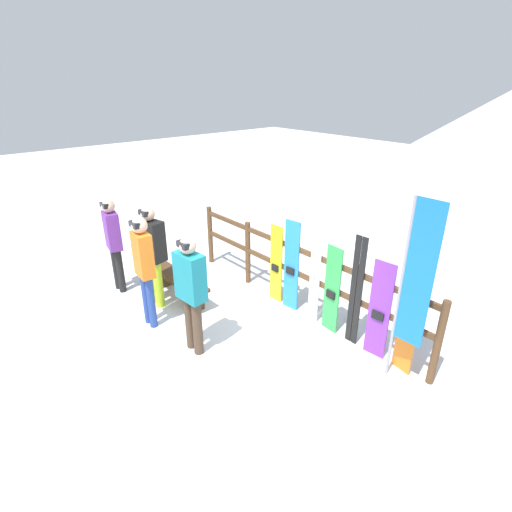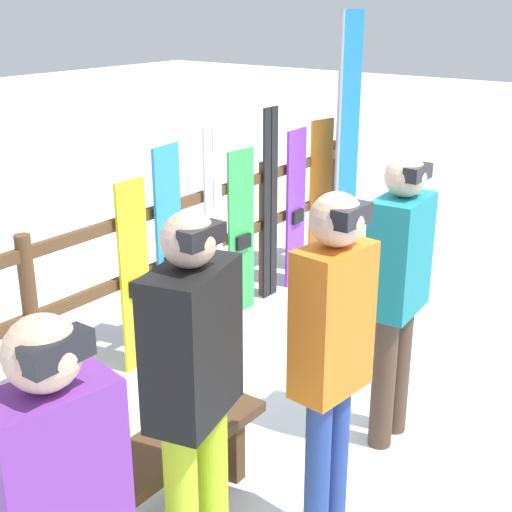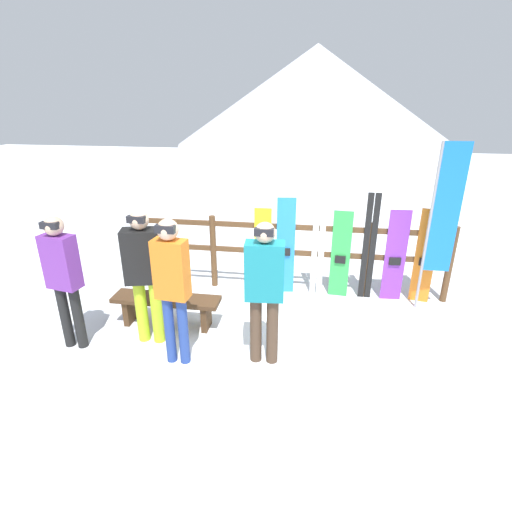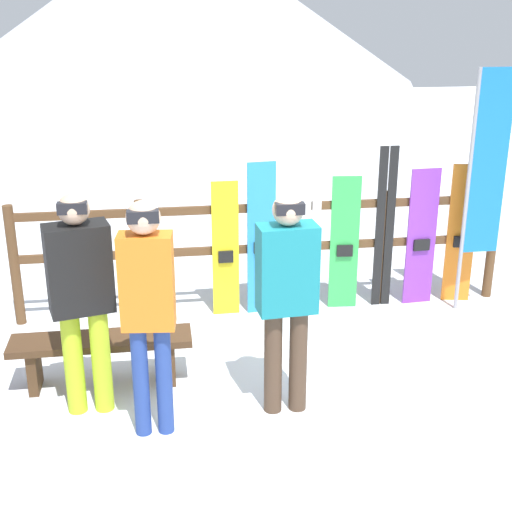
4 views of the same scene
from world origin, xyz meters
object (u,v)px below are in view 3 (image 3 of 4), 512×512
ski_pair_black (369,247)px  snowboard_orange (425,257)px  snowboard_green (340,255)px  person_purple (63,273)px  rental_flag (441,217)px  snowboard_yellow (263,251)px  snowboard_purple (395,257)px  bench (167,304)px  snowboard_blue (286,247)px  person_teal (264,284)px  ski_pair_white (318,247)px  person_orange (172,281)px  person_black (144,269)px

ski_pair_black → snowboard_orange: bearing=-0.2°
snowboard_green → ski_pair_black: ski_pair_black is taller
person_purple → rental_flag: 5.04m
snowboard_yellow → snowboard_green: bearing=0.0°
snowboard_purple → bench: bearing=-158.4°
snowboard_green → snowboard_blue: bearing=180.0°
snowboard_blue → snowboard_yellow: bearing=-180.0°
person_teal → ski_pair_white: size_ratio=1.07×
person_orange → ski_pair_black: size_ratio=1.06×
person_teal → snowboard_blue: 1.90m
bench → person_orange: bearing=-61.5°
bench → ski_pair_white: 2.47m
snowboard_orange → snowboard_green: bearing=-180.0°
person_teal → ski_pair_black: 2.34m
person_orange → snowboard_yellow: bearing=69.9°
snowboard_blue → ski_pair_black: ski_pair_black is taller
bench → snowboard_purple: (3.23, 1.28, 0.40)m
bench → snowboard_green: size_ratio=1.06×
snowboard_orange → person_black: bearing=-155.9°
rental_flag → bench: bearing=-164.0°
ski_pair_black → rental_flag: 1.09m
ski_pair_black → bench: bearing=-155.6°
snowboard_yellow → ski_pair_black: 1.66m
snowboard_yellow → snowboard_orange: bearing=0.0°
bench → rental_flag: size_ratio=0.61×
person_black → snowboard_orange: (3.74, 1.67, -0.29)m
person_orange → snowboard_yellow: person_orange is taller
snowboard_purple → person_purple: bearing=-155.3°
person_purple → rental_flag: (4.72, 1.73, 0.41)m
snowboard_orange → snowboard_yellow: bearing=-180.0°
person_teal → snowboard_orange: 2.92m
person_purple → snowboard_green: size_ratio=1.23×
person_teal → snowboard_orange: (2.21, 1.88, -0.29)m
person_teal → rental_flag: rental_flag is taller
ski_pair_black → snowboard_green: bearing=-179.5°
person_purple → ski_pair_black: 4.30m
person_black → rental_flag: rental_flag is taller
snowboard_green → ski_pair_black: size_ratio=0.83×
person_black → snowboard_yellow: size_ratio=1.26×
ski_pair_black → rental_flag: (0.89, -0.22, 0.59)m
ski_pair_black → snowboard_orange: size_ratio=1.14×
person_black → snowboard_blue: bearing=46.0°
bench → person_orange: size_ratio=0.83×
snowboard_blue → snowboard_purple: 1.69m
snowboard_yellow → snowboard_purple: size_ratio=0.96×
snowboard_green → ski_pair_black: (0.42, 0.00, 0.15)m
ski_pair_black → person_orange: bearing=-139.4°
bench → rental_flag: (3.72, 1.06, 1.12)m
person_black → bench: bearing=78.7°
person_orange → rental_flag: (3.29, 1.84, 0.36)m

